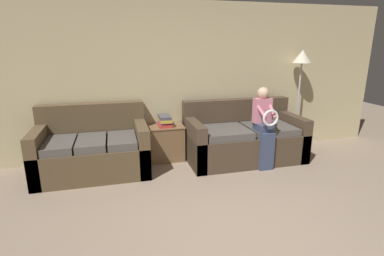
{
  "coord_description": "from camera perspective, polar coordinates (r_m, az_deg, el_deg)",
  "views": [
    {
      "loc": [
        -1.14,
        -2.04,
        1.86
      ],
      "look_at": [
        -0.16,
        1.72,
        0.78
      ],
      "focal_mm": 28.0,
      "sensor_mm": 36.0,
      "label": 1
    }
  ],
  "objects": [
    {
      "name": "floor_lamp",
      "position": [
        5.72,
        20.14,
        11.17
      ],
      "size": [
        0.32,
        0.32,
        1.78
      ],
      "color": "#2D2B28",
      "rests_on": "ground_plane"
    },
    {
      "name": "couch_main",
      "position": [
        5.07,
        9.71,
        -2.05
      ],
      "size": [
        1.89,
        0.96,
        0.96
      ],
      "color": "#473828",
      "rests_on": "ground_plane"
    },
    {
      "name": "wall_back",
      "position": [
        5.1,
        -1.67,
        8.97
      ],
      "size": [
        7.47,
        0.06,
        2.55
      ],
      "color": "#C6B789",
      "rests_on": "ground_plane"
    },
    {
      "name": "couch_side",
      "position": [
        4.7,
        -18.31,
        -4.01
      ],
      "size": [
        1.6,
        0.96,
        1.0
      ],
      "color": "brown",
      "rests_on": "ground_plane"
    },
    {
      "name": "child_left_seated",
      "position": [
        4.69,
        13.6,
        0.83
      ],
      "size": [
        0.27,
        0.38,
        1.25
      ],
      "color": "#384260",
      "rests_on": "ground_plane"
    },
    {
      "name": "side_shelf",
      "position": [
        4.99,
        -5.06,
        -2.73
      ],
      "size": [
        0.6,
        0.43,
        0.58
      ],
      "color": "brown",
      "rests_on": "ground_plane"
    },
    {
      "name": "book_stack",
      "position": [
        4.88,
        -5.15,
        1.35
      ],
      "size": [
        0.23,
        0.33,
        0.17
      ],
      "color": "#BC3833",
      "rests_on": "side_shelf"
    }
  ]
}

